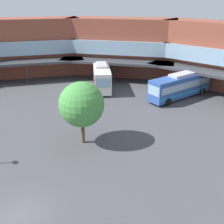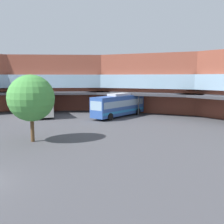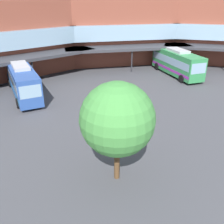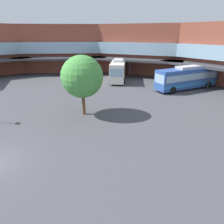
% 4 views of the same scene
% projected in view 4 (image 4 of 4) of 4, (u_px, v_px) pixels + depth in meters
% --- Properties ---
extents(station_building, '(84.11, 47.23, 10.47)m').
position_uv_depth(station_building, '(180.00, 62.00, 25.91)').
color(station_building, brown).
rests_on(station_building, ground).
extents(bus_1, '(5.03, 11.56, 3.77)m').
position_uv_depth(bus_1, '(187.00, 78.00, 32.73)').
color(bus_1, '#2D519E').
rests_on(bus_1, ground).
extents(bus_3, '(9.35, 9.36, 3.98)m').
position_uv_depth(bus_3, '(118.00, 70.00, 39.16)').
color(bus_3, silver).
rests_on(bus_3, ground).
extents(plaza_tree, '(4.57, 4.57, 6.63)m').
position_uv_depth(plaza_tree, '(82.00, 77.00, 21.63)').
color(plaza_tree, brown).
rests_on(plaza_tree, ground).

